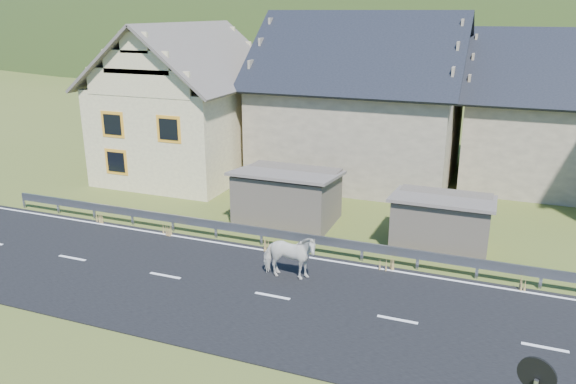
% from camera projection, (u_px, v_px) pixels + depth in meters
% --- Properties ---
extents(ground, '(160.00, 160.00, 0.00)m').
position_uv_depth(ground, '(272.00, 297.00, 17.94)').
color(ground, '#41511C').
rests_on(ground, ground).
extents(road, '(60.00, 7.00, 0.04)m').
position_uv_depth(road, '(272.00, 297.00, 17.93)').
color(road, black).
rests_on(road, ground).
extents(lane_markings, '(60.00, 6.60, 0.01)m').
position_uv_depth(lane_markings, '(272.00, 296.00, 17.92)').
color(lane_markings, silver).
rests_on(lane_markings, road).
extents(guardrail, '(28.10, 0.09, 0.75)m').
position_uv_depth(guardrail, '(310.00, 239.00, 21.03)').
color(guardrail, '#93969B').
rests_on(guardrail, ground).
extents(shed_left, '(4.30, 3.30, 2.40)m').
position_uv_depth(shed_left, '(288.00, 197.00, 24.05)').
color(shed_left, '#5F5649').
rests_on(shed_left, ground).
extents(shed_right, '(3.80, 2.90, 2.20)m').
position_uv_depth(shed_right, '(441.00, 223.00, 21.41)').
color(shed_right, '#5F5649').
rests_on(shed_right, ground).
extents(house_cream, '(7.80, 9.80, 8.30)m').
position_uv_depth(house_cream, '(187.00, 94.00, 30.67)').
color(house_cream, beige).
rests_on(house_cream, ground).
extents(house_stone_a, '(10.80, 9.80, 8.90)m').
position_uv_depth(house_stone_a, '(362.00, 90.00, 30.16)').
color(house_stone_a, tan).
rests_on(house_stone_a, ground).
extents(house_stone_b, '(9.80, 8.80, 8.10)m').
position_uv_depth(house_stone_b, '(562.00, 103.00, 28.63)').
color(house_stone_b, tan).
rests_on(house_stone_b, ground).
extents(mountain, '(440.00, 280.00, 260.00)m').
position_uv_depth(mountain, '(500.00, 103.00, 182.10)').
color(mountain, '#203612').
rests_on(mountain, ground).
extents(conifer_patch, '(76.00, 50.00, 28.00)m').
position_uv_depth(conifer_patch, '(237.00, 22.00, 132.53)').
color(conifer_patch, black).
rests_on(conifer_patch, ground).
extents(horse, '(1.08, 2.01, 1.63)m').
position_uv_depth(horse, '(289.00, 256.00, 18.87)').
color(horse, silver).
rests_on(horse, road).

